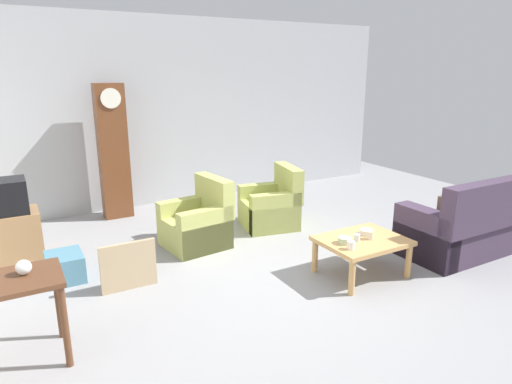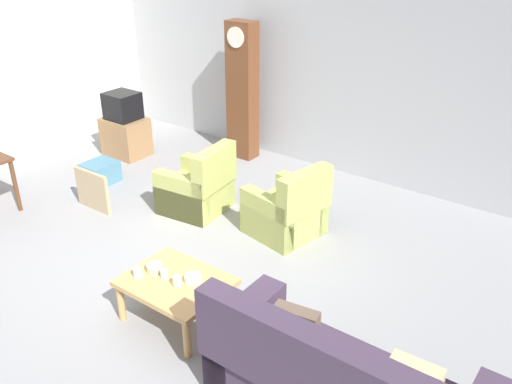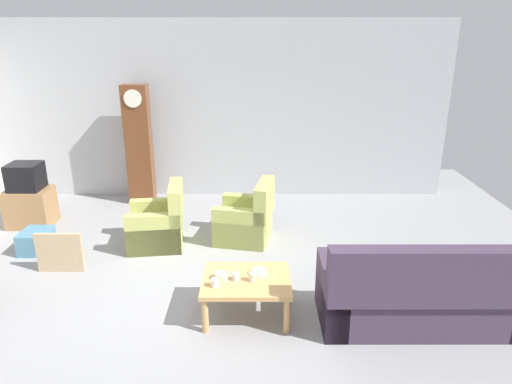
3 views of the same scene
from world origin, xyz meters
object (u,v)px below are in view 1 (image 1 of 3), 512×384
framed_picture_leaning (129,266)px  glass_dome_cloche (24,267)px  tv_stand_cabinet (12,236)px  cup_white_porcelain (351,245)px  cup_blue_rimmed (357,238)px  grandfather_clock (113,152)px  armchair_olive_far (272,207)px  bowl_shallow_green (345,240)px  tv_crt (5,197)px  coffee_table_wood (362,244)px  storage_box_blue (65,267)px  cup_cream_tall (370,235)px  armchair_olive_near (198,224)px  couch_floral (478,225)px  bowl_white_stacked (366,232)px

framed_picture_leaning → glass_dome_cloche: 1.39m
tv_stand_cabinet → cup_white_porcelain: 4.17m
cup_blue_rimmed → grandfather_clock: bearing=117.2°
armchair_olive_far → bowl_shallow_green: size_ratio=5.99×
tv_crt → coffee_table_wood: bearing=-35.4°
storage_box_blue → cup_cream_tall: 3.50m
framed_picture_leaning → tv_stand_cabinet: bearing=125.0°
cup_white_porcelain → cup_blue_rimmed: 0.25m
glass_dome_cloche → cup_blue_rimmed: glass_dome_cloche is taller
armchair_olive_far → grandfather_clock: bearing=139.7°
cup_blue_rimmed → bowl_shallow_green: size_ratio=0.57×
framed_picture_leaning → grandfather_clock: bearing=79.8°
cup_blue_rimmed → tv_crt: bearing=143.3°
armchair_olive_near → tv_stand_cabinet: armchair_olive_near is taller
framed_picture_leaning → cup_cream_tall: cup_cream_tall is taller
bowl_shallow_green → cup_white_porcelain: bearing=-108.5°
couch_floral → tv_crt: 6.02m
tv_crt → storage_box_blue: size_ratio=1.03×
armchair_olive_far → bowl_white_stacked: armchair_olive_far is taller
bowl_white_stacked → tv_stand_cabinet: bearing=146.6°
tv_crt → cup_blue_rimmed: tv_crt is taller
tv_stand_cabinet → grandfather_clock: bearing=34.9°
framed_picture_leaning → cup_white_porcelain: size_ratio=6.55×
glass_dome_cloche → armchair_olive_near: bearing=37.1°
storage_box_blue → armchair_olive_far: bearing=7.3°
framed_picture_leaning → bowl_white_stacked: (2.59, -0.89, 0.21)m
coffee_table_wood → cup_blue_rimmed: (-0.11, -0.03, 0.11)m
cup_white_porcelain → cup_cream_tall: bearing=17.1°
coffee_table_wood → cup_cream_tall: 0.14m
couch_floral → armchair_olive_near: (-3.16, 1.96, -0.05)m
storage_box_blue → cup_cream_tall: (3.09, -1.61, 0.34)m
glass_dome_cloche → cup_blue_rimmed: size_ratio=1.41×
grandfather_clock → bowl_shallow_green: 4.02m
tv_stand_cabinet → coffee_table_wood: bearing=-35.4°
couch_floral → armchair_olive_far: bearing=131.5°
grandfather_clock → cup_cream_tall: grandfather_clock is taller
cup_white_porcelain → bowl_shallow_green: (0.05, 0.16, -0.01)m
couch_floral → bowl_shallow_green: couch_floral is taller
armchair_olive_near → storage_box_blue: 1.73m
armchair_olive_far → tv_crt: (-3.48, 0.56, 0.52)m
armchair_olive_far → storage_box_blue: bearing=-172.7°
couch_floral → tv_stand_cabinet: size_ratio=3.09×
armchair_olive_near → framed_picture_leaning: (-1.13, -0.80, -0.04)m
armchair_olive_near → bowl_shallow_green: (1.04, -1.78, 0.18)m
cup_blue_rimmed → bowl_white_stacked: (0.25, 0.12, -0.01)m
couch_floral → storage_box_blue: 5.18m
armchair_olive_near → cup_cream_tall: bearing=-52.8°
tv_stand_cabinet → tv_crt: size_ratio=1.42×
tv_crt → cup_white_porcelain: bearing=-39.9°
framed_picture_leaning → cup_white_porcelain: same height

